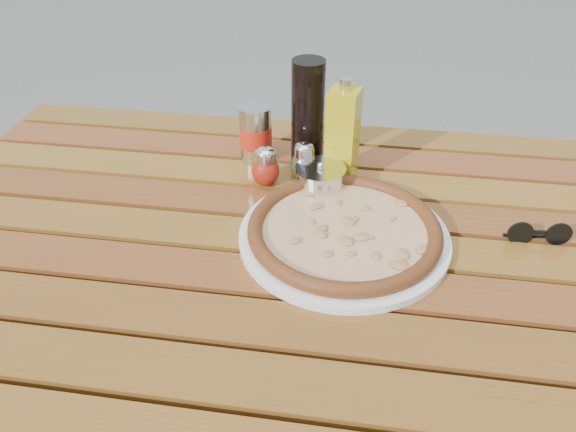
# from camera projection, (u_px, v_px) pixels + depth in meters

# --- Properties ---
(table) EXTENTS (1.40, 0.90, 0.75)m
(table) POSITION_uv_depth(u_px,v_px,m) (286.00, 270.00, 1.02)
(table) COLOR #331A0B
(table) RESTS_ON ground
(plate) EXTENTS (0.47, 0.47, 0.01)m
(plate) POSITION_uv_depth(u_px,v_px,m) (344.00, 237.00, 0.96)
(plate) COLOR white
(plate) RESTS_ON table
(pizza) EXTENTS (0.42, 0.42, 0.03)m
(pizza) POSITION_uv_depth(u_px,v_px,m) (344.00, 229.00, 0.95)
(pizza) COLOR beige
(pizza) RESTS_ON plate
(pepper_shaker) EXTENTS (0.06, 0.06, 0.08)m
(pepper_shaker) POSITION_uv_depth(u_px,v_px,m) (266.00, 167.00, 1.09)
(pepper_shaker) COLOR #AB2413
(pepper_shaker) RESTS_ON table
(oregano_shaker) EXTENTS (0.06, 0.06, 0.08)m
(oregano_shaker) POSITION_uv_depth(u_px,v_px,m) (304.00, 162.00, 1.11)
(oregano_shaker) COLOR #363E19
(oregano_shaker) RESTS_ON table
(dark_bottle) EXTENTS (0.07, 0.07, 0.22)m
(dark_bottle) POSITION_uv_depth(u_px,v_px,m) (308.00, 114.00, 1.12)
(dark_bottle) COLOR black
(dark_bottle) RESTS_ON table
(soda_can) EXTENTS (0.08, 0.08, 0.12)m
(soda_can) POSITION_uv_depth(u_px,v_px,m) (256.00, 134.00, 1.16)
(soda_can) COLOR silver
(soda_can) RESTS_ON table
(olive_oil_cruet) EXTENTS (0.07, 0.07, 0.21)m
(olive_oil_cruet) POSITION_uv_depth(u_px,v_px,m) (343.00, 136.00, 1.07)
(olive_oil_cruet) COLOR #AC9E12
(olive_oil_cruet) RESTS_ON table
(parmesan_tin) EXTENTS (0.10, 0.10, 0.07)m
(parmesan_tin) POSITION_uv_depth(u_px,v_px,m) (320.00, 181.00, 1.06)
(parmesan_tin) COLOR silver
(parmesan_tin) RESTS_ON table
(sunglasses) EXTENTS (0.11, 0.03, 0.04)m
(sunglasses) POSITION_uv_depth(u_px,v_px,m) (539.00, 234.00, 0.95)
(sunglasses) COLOR black
(sunglasses) RESTS_ON table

